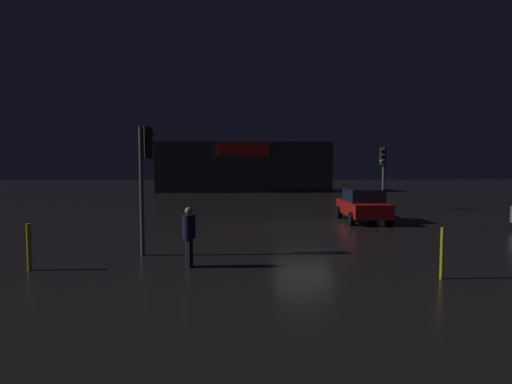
{
  "coord_description": "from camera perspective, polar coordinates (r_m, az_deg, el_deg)",
  "views": [
    {
      "loc": [
        -3.01,
        -17.29,
        2.62
      ],
      "look_at": [
        -1.87,
        4.3,
        1.22
      ],
      "focal_mm": 28.09,
      "sensor_mm": 36.0,
      "label": 1
    }
  ],
  "objects": [
    {
      "name": "pedestrian",
      "position": [
        10.55,
        -9.53,
        -5.7
      ],
      "size": [
        0.46,
        0.46,
        1.57
      ],
      "color": "black",
      "rests_on": "ground"
    },
    {
      "name": "bollard_kerb_a",
      "position": [
        10.33,
        24.97,
        -7.9
      ],
      "size": [
        0.09,
        0.09,
        1.21
      ],
      "primitive_type": "cylinder",
      "color": "gold",
      "rests_on": "ground"
    },
    {
      "name": "store_building",
      "position": [
        42.53,
        -1.75,
        3.57
      ],
      "size": [
        17.61,
        6.35,
        5.04
      ],
      "color": "#33383D",
      "rests_on": "ground"
    },
    {
      "name": "ground_plane",
      "position": [
        17.75,
        6.8,
        -4.82
      ],
      "size": [
        120.0,
        120.0,
        0.0
      ],
      "primitive_type": "plane",
      "color": "black"
    },
    {
      "name": "car_far",
      "position": [
        19.65,
        14.98,
        -1.78
      ],
      "size": [
        2.04,
        3.96,
        1.54
      ],
      "color": "#A51414",
      "rests_on": "ground"
    },
    {
      "name": "traffic_signal_main",
      "position": [
        25.18,
        17.62,
        3.52
      ],
      "size": [
        0.42,
        0.42,
        3.73
      ],
      "color": "#595B60",
      "rests_on": "ground"
    },
    {
      "name": "traffic_signal_opposite",
      "position": [
        12.14,
        -15.53,
        4.39
      ],
      "size": [
        0.42,
        0.42,
        3.76
      ],
      "color": "#595B60",
      "rests_on": "ground"
    },
    {
      "name": "bollard_kerb_b",
      "position": [
        11.62,
        -29.58,
        -6.83
      ],
      "size": [
        0.11,
        0.11,
        1.18
      ],
      "primitive_type": "cylinder",
      "color": "gold",
      "rests_on": "ground"
    }
  ]
}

